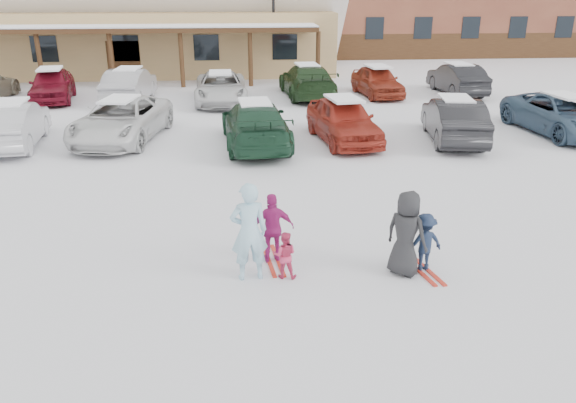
{
  "coord_description": "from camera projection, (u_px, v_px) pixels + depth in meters",
  "views": [
    {
      "loc": [
        -0.61,
        -9.61,
        5.15
      ],
      "look_at": [
        0.3,
        1.0,
        1.0
      ],
      "focal_mm": 35.0,
      "sensor_mm": 36.0,
      "label": 1
    }
  ],
  "objects": [
    {
      "name": "ground",
      "position": [
        277.0,
        269.0,
        10.84
      ],
      "size": [
        160.0,
        160.0,
        0.0
      ],
      "primitive_type": "plane",
      "color": "white",
      "rests_on": "ground"
    },
    {
      "name": "day_lodge",
      "position": [
        101.0,
        4.0,
        34.65
      ],
      "size": [
        29.12,
        12.5,
        10.38
      ],
      "color": "tan",
      "rests_on": "ground"
    },
    {
      "name": "lamp_post",
      "position": [
        274.0,
        17.0,
        31.99
      ],
      "size": [
        0.5,
        0.25,
        5.88
      ],
      "color": "black",
      "rests_on": "ground"
    },
    {
      "name": "adult_skier",
      "position": [
        249.0,
        232.0,
        10.17
      ],
      "size": [
        0.74,
        0.54,
        1.88
      ],
      "primitive_type": "imported",
      "rotation": [
        0.0,
        0.0,
        3.28
      ],
      "color": "#A0D0E3",
      "rests_on": "ground"
    },
    {
      "name": "toddler_red",
      "position": [
        285.0,
        255.0,
        10.38
      ],
      "size": [
        0.5,
        0.42,
        0.91
      ],
      "primitive_type": "imported",
      "rotation": [
        0.0,
        0.0,
        2.96
      ],
      "color": "#D1355F",
      "rests_on": "ground"
    },
    {
      "name": "child_navy",
      "position": [
        424.0,
        242.0,
        10.61
      ],
      "size": [
        0.82,
        0.57,
        1.16
      ],
      "primitive_type": "imported",
      "rotation": [
        0.0,
        0.0,
        3.35
      ],
      "color": "#17233C",
      "rests_on": "ground"
    },
    {
      "name": "skis_child_navy",
      "position": [
        422.0,
        269.0,
        10.81
      ],
      "size": [
        0.48,
        1.41,
        0.03
      ],
      "primitive_type": "cube",
      "rotation": [
        0.0,
        0.0,
        3.35
      ],
      "color": "red",
      "rests_on": "ground"
    },
    {
      "name": "child_magenta",
      "position": [
        273.0,
        228.0,
        10.89
      ],
      "size": [
        0.87,
        0.44,
        1.42
      ],
      "primitive_type": "imported",
      "rotation": [
        0.0,
        0.0,
        3.25
      ],
      "color": "#A81F6D",
      "rests_on": "ground"
    },
    {
      "name": "skis_child_magenta",
      "position": [
        273.0,
        260.0,
        11.14
      ],
      "size": [
        0.35,
        1.41,
        0.03
      ],
      "primitive_type": "cube",
      "rotation": [
        0.0,
        0.0,
        3.25
      ],
      "color": "red",
      "rests_on": "ground"
    },
    {
      "name": "bystander_dark",
      "position": [
        406.0,
        234.0,
        10.38
      ],
      "size": [
        0.95,
        0.94,
        1.65
      ],
      "primitive_type": "imported",
      "rotation": [
        0.0,
        0.0,
        2.37
      ],
      "color": "#242426",
      "rests_on": "ground"
    },
    {
      "name": "parked_car_1",
      "position": [
        13.0,
        124.0,
        18.74
      ],
      "size": [
        2.14,
        4.71,
        1.5
      ],
      "primitive_type": "imported",
      "rotation": [
        0.0,
        0.0,
        3.27
      ],
      "color": "#B5B4B9",
      "rests_on": "ground"
    },
    {
      "name": "parked_car_2",
      "position": [
        121.0,
        120.0,
        19.47
      ],
      "size": [
        3.26,
        5.58,
        1.46
      ],
      "primitive_type": "imported",
      "rotation": [
        0.0,
        0.0,
        -0.17
      ],
      "color": "silver",
      "rests_on": "ground"
    },
    {
      "name": "parked_car_3",
      "position": [
        255.0,
        124.0,
        18.78
      ],
      "size": [
        2.45,
        5.29,
        1.5
      ],
      "primitive_type": "imported",
      "rotation": [
        0.0,
        0.0,
        3.21
      ],
      "color": "#1B402B",
      "rests_on": "ground"
    },
    {
      "name": "parked_car_4",
      "position": [
        343.0,
        120.0,
        19.32
      ],
      "size": [
        2.38,
        4.63,
        1.51
      ],
      "primitive_type": "imported",
      "rotation": [
        0.0,
        0.0,
        0.14
      ],
      "color": "#A42C1E",
      "rests_on": "ground"
    },
    {
      "name": "parked_car_5",
      "position": [
        454.0,
        120.0,
        19.41
      ],
      "size": [
        2.3,
        4.74,
        1.5
      ],
      "primitive_type": "imported",
      "rotation": [
        0.0,
        0.0,
        2.98
      ],
      "color": "black",
      "rests_on": "ground"
    },
    {
      "name": "parked_car_6",
      "position": [
        563.0,
        115.0,
        20.3
      ],
      "size": [
        2.87,
        5.32,
        1.42
      ],
      "primitive_type": "imported",
      "rotation": [
        0.0,
        0.0,
        0.1
      ],
      "color": "#3B556E",
      "rests_on": "ground"
    },
    {
      "name": "parked_car_8",
      "position": [
        52.0,
        85.0,
        26.03
      ],
      "size": [
        2.49,
        4.65,
        1.5
      ],
      "primitive_type": "imported",
      "rotation": [
        0.0,
        0.0,
        0.17
      ],
      "color": "maroon",
      "rests_on": "ground"
    },
    {
      "name": "parked_car_9",
      "position": [
        130.0,
        85.0,
        25.85
      ],
      "size": [
        1.9,
        4.73,
        1.53
      ],
      "primitive_type": "imported",
      "rotation": [
        0.0,
        0.0,
        3.08
      ],
      "color": "#A4A3A7",
      "rests_on": "ground"
    },
    {
      "name": "parked_car_10",
      "position": [
        221.0,
        88.0,
        25.64
      ],
      "size": [
        2.44,
        5.05,
        1.39
      ],
      "primitive_type": "imported",
      "rotation": [
        0.0,
        0.0,
        0.03
      ],
      "color": "silver",
      "rests_on": "ground"
    },
    {
      "name": "parked_car_11",
      "position": [
        307.0,
        81.0,
        26.98
      ],
      "size": [
        2.54,
        5.47,
        1.55
      ],
      "primitive_type": "imported",
      "rotation": [
        0.0,
        0.0,
        3.21
      ],
      "color": "#20391C",
      "rests_on": "ground"
    },
    {
      "name": "parked_car_12",
      "position": [
        377.0,
        81.0,
        27.28
      ],
      "size": [
        2.14,
        4.35,
        1.43
      ],
      "primitive_type": "imported",
      "rotation": [
        0.0,
        0.0,
        0.11
      ],
      "color": "#9A321E",
      "rests_on": "ground"
    },
    {
      "name": "parked_car_13",
      "position": [
        457.0,
        79.0,
        27.78
      ],
      "size": [
        1.73,
        4.52,
        1.47
      ],
      "primitive_type": "imported",
      "rotation": [
        0.0,
        0.0,
        3.18
      ],
      "color": "black",
      "rests_on": "ground"
    }
  ]
}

